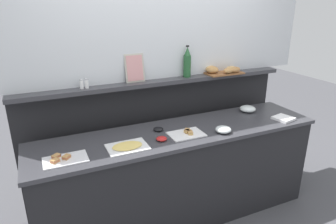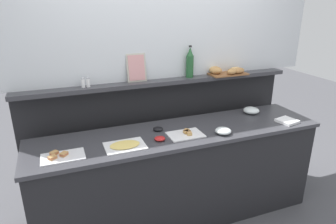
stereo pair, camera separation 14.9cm
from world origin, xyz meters
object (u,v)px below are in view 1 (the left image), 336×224
(salt_shaker, at_px, (82,84))
(glass_bowl_medium, at_px, (223,130))
(glass_bowl_large, at_px, (248,109))
(wine_bottle_green, at_px, (187,63))
(condiment_bowl_teal, at_px, (158,129))
(sandwich_platter_rear, at_px, (187,134))
(pepper_shaker, at_px, (87,83))
(bread_basket, at_px, (222,70))
(napkin_stack, at_px, (283,118))
(cold_cuts_platter, at_px, (127,147))
(framed_picture, at_px, (135,68))
(condiment_bowl_cream, at_px, (162,139))
(sandwich_platter_front, at_px, (64,159))

(salt_shaker, bearing_deg, glass_bowl_medium, -28.84)
(glass_bowl_large, height_order, wine_bottle_green, wine_bottle_green)
(glass_bowl_medium, xyz_separation_m, salt_shaker, (-1.10, 0.60, 0.39))
(condiment_bowl_teal, bearing_deg, wine_bottle_green, 36.63)
(glass_bowl_medium, height_order, salt_shaker, salt_shaker)
(sandwich_platter_rear, distance_m, condiment_bowl_teal, 0.27)
(condiment_bowl_teal, distance_m, pepper_shaker, 0.75)
(glass_bowl_medium, relative_size, bread_basket, 0.34)
(napkin_stack, relative_size, wine_bottle_green, 0.54)
(sandwich_platter_rear, bearing_deg, pepper_shaker, 145.20)
(cold_cuts_platter, distance_m, framed_picture, 0.81)
(wine_bottle_green, relative_size, framed_picture, 1.19)
(condiment_bowl_teal, bearing_deg, napkin_stack, -11.91)
(condiment_bowl_cream, distance_m, bread_basket, 1.12)
(glass_bowl_large, relative_size, salt_shaker, 1.88)
(cold_cuts_platter, xyz_separation_m, bread_basket, (1.22, 0.52, 0.41))
(condiment_bowl_cream, distance_m, napkin_stack, 1.29)
(salt_shaker, bearing_deg, napkin_stack, -17.99)
(salt_shaker, relative_size, bread_basket, 0.21)
(napkin_stack, bearing_deg, sandwich_platter_rear, 175.65)
(sandwich_platter_front, relative_size, framed_picture, 1.20)
(napkin_stack, distance_m, pepper_shaker, 1.91)
(sandwich_platter_rear, distance_m, wine_bottle_green, 0.78)
(wine_bottle_green, xyz_separation_m, pepper_shaker, (-1.01, -0.01, -0.10))
(sandwich_platter_front, xyz_separation_m, cold_cuts_platter, (0.49, 0.01, 0.00))
(bread_basket, bearing_deg, framed_picture, 176.65)
(pepper_shaker, bearing_deg, sandwich_platter_rear, -34.80)
(sandwich_platter_front, bearing_deg, wine_bottle_green, 23.14)
(sandwich_platter_rear, height_order, bread_basket, bread_basket)
(glass_bowl_medium, relative_size, condiment_bowl_teal, 1.58)
(glass_bowl_large, bearing_deg, glass_bowl_medium, -147.56)
(glass_bowl_large, distance_m, salt_shaker, 1.71)
(condiment_bowl_cream, bearing_deg, sandwich_platter_front, -179.06)
(sandwich_platter_front, relative_size, glass_bowl_large, 1.95)
(cold_cuts_platter, height_order, napkin_stack, napkin_stack)
(condiment_bowl_teal, distance_m, wine_bottle_green, 0.77)
(glass_bowl_medium, relative_size, framed_picture, 0.53)
(pepper_shaker, distance_m, framed_picture, 0.47)
(salt_shaker, bearing_deg, framed_picture, 4.35)
(sandwich_platter_rear, bearing_deg, wine_bottle_green, 62.85)
(pepper_shaker, bearing_deg, cold_cuts_platter, -70.81)
(condiment_bowl_teal, xyz_separation_m, napkin_stack, (1.23, -0.26, -0.00))
(glass_bowl_large, bearing_deg, condiment_bowl_teal, -176.17)
(sandwich_platter_front, bearing_deg, sandwich_platter_rear, 1.72)
(cold_cuts_platter, relative_size, pepper_shaker, 3.73)
(sandwich_platter_rear, bearing_deg, condiment_bowl_cream, -175.82)
(napkin_stack, height_order, salt_shaker, salt_shaker)
(condiment_bowl_teal, bearing_deg, framed_picture, 102.34)
(sandwich_platter_rear, relative_size, pepper_shaker, 3.51)
(sandwich_platter_front, relative_size, salt_shaker, 3.66)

